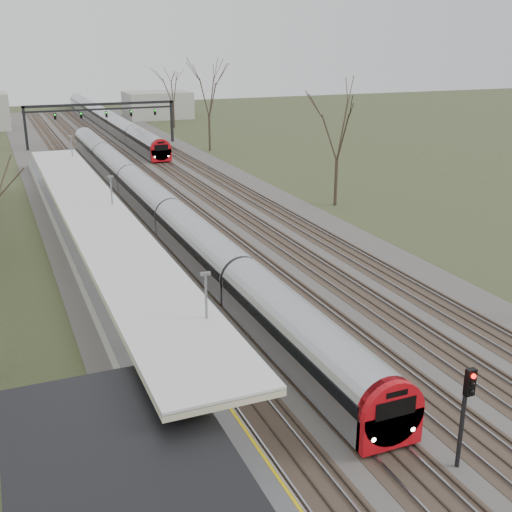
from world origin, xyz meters
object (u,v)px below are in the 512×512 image
(train_far, at_px, (106,119))
(signal_post, at_px, (466,404))
(train_near, at_px, (149,198))
(passenger, at_px, (220,462))

(train_far, relative_size, signal_post, 18.34)
(train_near, relative_size, signal_post, 18.34)
(train_far, bearing_deg, passenger, -98.06)
(train_near, height_order, signal_post, signal_post)
(train_far, xyz_separation_m, passenger, (-13.85, -97.74, 0.46))
(train_far, height_order, signal_post, signal_post)
(train_near, bearing_deg, signal_post, -87.43)
(train_near, xyz_separation_m, signal_post, (1.75, -38.97, 1.25))
(train_far, xyz_separation_m, signal_post, (-5.25, -98.96, 1.25))
(train_far, bearing_deg, signal_post, -93.04)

